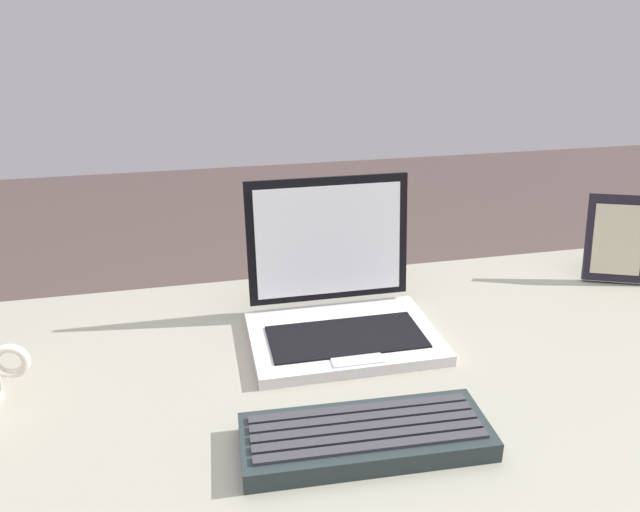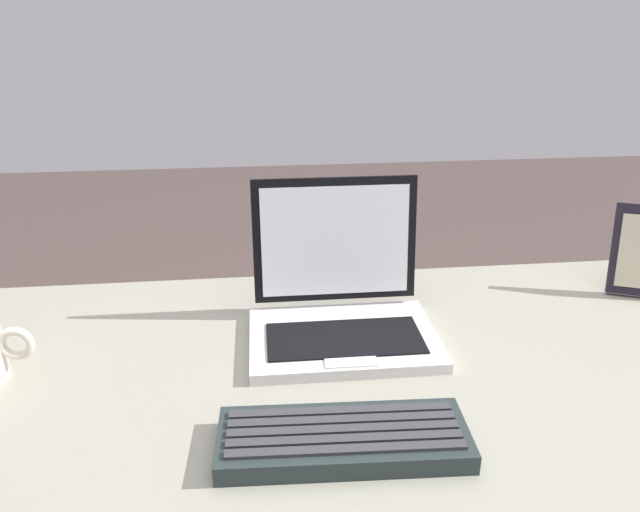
% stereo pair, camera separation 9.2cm
% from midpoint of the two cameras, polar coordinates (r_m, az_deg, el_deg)
% --- Properties ---
extents(desk, '(1.65, 0.69, 0.70)m').
position_cam_midpoint_polar(desk, '(0.98, 1.34, -15.84)').
color(desk, gray).
rests_on(desk, ground).
extents(laptop_front, '(0.30, 0.23, 0.24)m').
position_cam_midpoint_polar(laptop_front, '(0.98, -0.90, -4.76)').
color(laptop_front, silver).
rests_on(laptop_front, desk).
extents(external_keyboard, '(0.31, 0.13, 0.03)m').
position_cam_midpoint_polar(external_keyboard, '(0.77, 0.76, -16.65)').
color(external_keyboard, '#253031').
rests_on(external_keyboard, desk).
extents(photo_frame, '(0.12, 0.10, 0.17)m').
position_cam_midpoint_polar(photo_frame, '(1.27, 24.26, 1.42)').
color(photo_frame, black).
rests_on(photo_frame, desk).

